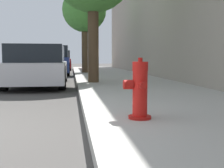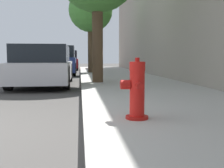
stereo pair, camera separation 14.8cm
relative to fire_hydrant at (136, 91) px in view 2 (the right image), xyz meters
The scene contains 6 objects.
sidewalk_slab 1.04m from the fire_hydrant, ahead, with size 3.24×40.00×0.14m.
fire_hydrant is the anchor object (origin of this frame).
parked_car_near 6.27m from the fire_hydrant, 107.62° to the left, with size 1.80×4.49×1.30m.
parked_car_mid 12.01m from the fire_hydrant, 98.41° to the left, with size 1.70×3.93×1.52m.
parked_car_far 17.62m from the fire_hydrant, 95.63° to the left, with size 1.83×4.12×1.42m.
street_tree_far 11.65m from the fire_hydrant, 90.61° to the left, with size 2.26×2.26×4.35m.
Camera 2 is at (1.94, -3.48, 0.92)m, focal length 45.00 mm.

